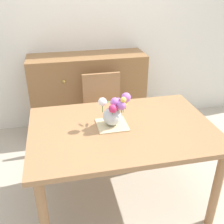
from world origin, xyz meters
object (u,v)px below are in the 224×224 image
object	(u,v)px
dining_table	(122,137)
dresser	(88,94)
flower_vase	(115,110)
chair_far	(104,109)

from	to	relation	value
dining_table	dresser	world-z (taller)	dresser
dining_table	flower_vase	distance (m)	0.24
chair_far	dresser	distance (m)	0.50
dresser	flower_vase	bearing A→B (deg)	-87.99
chair_far	dining_table	bearing A→B (deg)	89.87
flower_vase	dresser	bearing A→B (deg)	92.01
chair_far	dresser	size ratio (longest dim) A/B	0.64
dining_table	chair_far	size ratio (longest dim) A/B	1.63
dresser	flower_vase	distance (m)	1.36
dresser	chair_far	bearing A→B (deg)	-78.08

